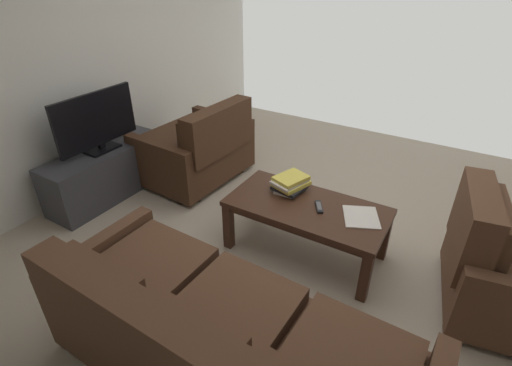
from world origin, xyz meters
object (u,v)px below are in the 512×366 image
object	(u,v)px
sofa_main	(220,346)
tv_remote	(319,207)
loveseat_near	(198,148)
flat_tv	(96,121)
loose_magazine	(361,217)
armchair_side	(512,269)
tv_stand	(108,173)
coffee_table	(307,212)
book_stack	(290,183)

from	to	relation	value
sofa_main	tv_remote	bearing A→B (deg)	-89.75
loveseat_near	flat_tv	xyz separation A→B (m)	(0.58, 0.74, 0.43)
flat_tv	loose_magazine	world-z (taller)	flat_tv
loveseat_near	tv_remote	size ratio (longest dim) A/B	7.19
armchair_side	loose_magazine	distance (m)	1.01
tv_stand	loose_magazine	bearing A→B (deg)	-174.36
flat_tv	tv_remote	distance (m)	2.22
flat_tv	tv_remote	bearing A→B (deg)	-174.73
coffee_table	loose_magazine	size ratio (longest dim) A/B	4.36
armchair_side	flat_tv	bearing A→B (deg)	5.40
loveseat_near	flat_tv	world-z (taller)	flat_tv
coffee_table	book_stack	distance (m)	0.29
loveseat_near	loose_magazine	size ratio (longest dim) A/B	4.07
loose_magazine	sofa_main	bearing A→B (deg)	52.47
loveseat_near	flat_tv	size ratio (longest dim) A/B	1.33
sofa_main	tv_remote	distance (m)	1.33
tv_remote	book_stack	bearing A→B (deg)	-22.04
flat_tv	loose_magazine	xyz separation A→B (m)	(-2.51, -0.25, -0.33)
sofa_main	coffee_table	xyz separation A→B (m)	(0.10, -1.31, 0.03)
flat_tv	armchair_side	size ratio (longest dim) A/B	0.86
sofa_main	tv_remote	xyz separation A→B (m)	(0.01, -1.32, 0.11)
tv_remote	loose_magazine	distance (m)	0.32
armchair_side	loose_magazine	xyz separation A→B (m)	(1.00, 0.08, 0.11)
flat_tv	armchair_side	bearing A→B (deg)	-174.60
tv_remote	loose_magazine	bearing A→B (deg)	-171.97
tv_remote	sofa_main	bearing A→B (deg)	90.25
tv_remote	loveseat_near	bearing A→B (deg)	-18.55
tv_stand	flat_tv	size ratio (longest dim) A/B	1.46
coffee_table	armchair_side	world-z (taller)	armchair_side
book_stack	flat_tv	bearing A→B (deg)	9.88
loveseat_near	tv_stand	distance (m)	0.95
book_stack	sofa_main	bearing A→B (deg)	102.28
tv_stand	coffee_table	bearing A→B (deg)	-174.76
book_stack	coffee_table	bearing A→B (deg)	147.91
tv_remote	tv_stand	bearing A→B (deg)	5.30
loveseat_near	tv_remote	bearing A→B (deg)	161.45
coffee_table	tv_remote	distance (m)	0.12
loveseat_near	coffee_table	world-z (taller)	loveseat_near
armchair_side	tv_remote	size ratio (longest dim) A/B	6.29
flat_tv	loveseat_near	bearing A→B (deg)	-128.18
sofa_main	armchair_side	xyz separation A→B (m)	(-1.31, -1.45, -0.00)
coffee_table	book_stack	world-z (taller)	book_stack
coffee_table	tv_remote	bearing A→B (deg)	-173.34
tv_stand	tv_remote	world-z (taller)	tv_stand
coffee_table	loose_magazine	distance (m)	0.42
loveseat_near	loose_magazine	xyz separation A→B (m)	(-1.92, 0.49, 0.10)
armchair_side	tv_remote	xyz separation A→B (m)	(1.31, 0.13, 0.11)
loveseat_near	tv_remote	distance (m)	1.70
tv_remote	loose_magazine	size ratio (longest dim) A/B	0.57
loveseat_near	coffee_table	bearing A→B (deg)	160.03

